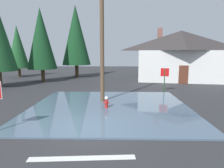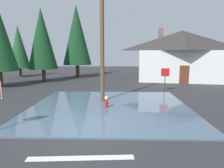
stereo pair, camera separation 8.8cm
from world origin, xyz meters
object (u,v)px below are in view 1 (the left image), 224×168
object	(u,v)px
fire_hydrant	(106,103)
house	(180,55)
pine_tree_far_center	(76,35)
pine_tree_short_left	(41,39)
utility_pole	(102,31)
stop_sign_far	(165,75)
pine_tree_mid_left	(18,47)

from	to	relation	value
fire_hydrant	house	size ratio (longest dim) A/B	0.07
pine_tree_far_center	pine_tree_short_left	bearing A→B (deg)	-126.34
house	pine_tree_short_left	size ratio (longest dim) A/B	1.36
fire_hydrant	utility_pole	xyz separation A→B (m)	(-0.36, 1.65, 4.43)
pine_tree_short_left	fire_hydrant	bearing A→B (deg)	-54.31
house	pine_tree_short_left	distance (m)	16.63
fire_hydrant	pine_tree_far_center	xyz separation A→B (m)	(-4.89, 15.48, 5.30)
utility_pole	pine_tree_far_center	distance (m)	14.57
fire_hydrant	stop_sign_far	size ratio (longest dim) A/B	0.37
fire_hydrant	stop_sign_far	xyz separation A→B (m)	(4.80, 5.44, 1.10)
utility_pole	pine_tree_short_left	xyz separation A→B (m)	(-7.68, 9.54, 0.14)
stop_sign_far	house	distance (m)	8.36
utility_pole	fire_hydrant	bearing A→B (deg)	-77.74
pine_tree_mid_left	fire_hydrant	bearing A→B (deg)	-50.15
house	pine_tree_mid_left	bearing A→B (deg)	172.51
utility_pole	pine_tree_mid_left	bearing A→B (deg)	132.22
utility_pole	stop_sign_far	world-z (taller)	utility_pole
utility_pole	pine_tree_mid_left	distance (m)	18.89
stop_sign_far	pine_tree_short_left	size ratio (longest dim) A/B	0.25
stop_sign_far	house	bearing A→B (deg)	63.96
house	pine_tree_mid_left	size ratio (longest dim) A/B	1.62
house	pine_tree_mid_left	world-z (taller)	pine_tree_mid_left
fire_hydrant	pine_tree_short_left	xyz separation A→B (m)	(-8.04, 11.19, 4.56)
fire_hydrant	pine_tree_short_left	world-z (taller)	pine_tree_short_left
pine_tree_mid_left	pine_tree_short_left	bearing A→B (deg)	-41.56
pine_tree_mid_left	pine_tree_far_center	world-z (taller)	pine_tree_far_center
pine_tree_mid_left	pine_tree_short_left	size ratio (longest dim) A/B	0.84
pine_tree_far_center	fire_hydrant	bearing A→B (deg)	-72.46
house	pine_tree_short_left	bearing A→B (deg)	-174.39
pine_tree_far_center	house	bearing A→B (deg)	-11.34
pine_tree_mid_left	pine_tree_far_center	distance (m)	8.29
stop_sign_far	house	size ratio (longest dim) A/B	0.18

